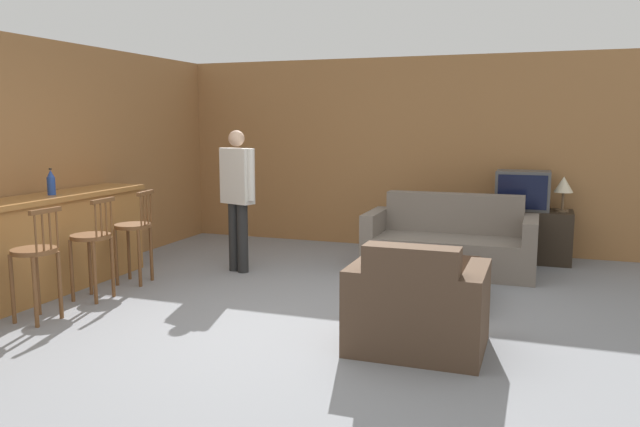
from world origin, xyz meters
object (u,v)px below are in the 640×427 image
(bar_chair_near, at_px, (36,260))
(table_lamp, at_px, (564,186))
(couch_far, at_px, (450,244))
(coffee_table, at_px, (443,270))
(bottle, at_px, (51,183))
(tv, at_px, (523,190))
(bar_chair_mid, at_px, (92,244))
(bar_chair_far, at_px, (134,233))
(armchair_near, at_px, (417,310))
(tv_unit, at_px, (521,235))
(person_by_window, at_px, (237,192))

(bar_chair_near, relative_size, table_lamp, 2.34)
(couch_far, xyz_separation_m, coffee_table, (0.11, -1.34, 0.01))
(bar_chair_near, xyz_separation_m, table_lamp, (4.35, 3.97, 0.41))
(bar_chair_near, distance_m, bottle, 1.17)
(couch_far, height_order, tv, tv)
(bar_chair_mid, relative_size, bar_chair_far, 1.00)
(armchair_near, height_order, coffee_table, armchair_near)
(couch_far, relative_size, coffee_table, 1.87)
(coffee_table, xyz_separation_m, tv, (0.65, 2.18, 0.57))
(bar_chair_mid, height_order, coffee_table, bar_chair_mid)
(coffee_table, distance_m, bottle, 4.00)
(armchair_near, relative_size, tv_unit, 0.83)
(person_by_window, bearing_deg, bottle, -134.64)
(tv, relative_size, table_lamp, 1.50)
(bar_chair_far, distance_m, person_by_window, 1.23)
(couch_far, bearing_deg, tv, 47.89)
(bar_chair_near, height_order, tv_unit, bar_chair_near)
(table_lamp, bearing_deg, coffee_table, -117.13)
(bar_chair_near, height_order, bottle, bottle)
(coffee_table, bearing_deg, bar_chair_near, -151.08)
(table_lamp, bearing_deg, bar_chair_mid, -143.30)
(bar_chair_near, bearing_deg, armchair_near, 7.49)
(bar_chair_far, relative_size, couch_far, 0.52)
(coffee_table, bearing_deg, bottle, -166.10)
(bar_chair_far, bearing_deg, bottle, -136.27)
(tv, relative_size, bottle, 2.39)
(bottle, bearing_deg, tv_unit, 35.05)
(couch_far, distance_m, tv, 1.27)
(tv_unit, distance_m, bottle, 5.50)
(tv_unit, distance_m, person_by_window, 3.58)
(tv, distance_m, person_by_window, 3.52)
(bar_chair_near, distance_m, table_lamp, 5.90)
(armchair_near, height_order, person_by_window, person_by_window)
(armchair_near, xyz_separation_m, tv_unit, (0.63, 3.54, 0.01))
(table_lamp, bearing_deg, tv_unit, 180.00)
(tv_unit, relative_size, bottle, 4.48)
(bar_chair_far, height_order, table_lamp, table_lamp)
(armchair_near, xyz_separation_m, coffee_table, (-0.01, 1.36, 0.00))
(couch_far, height_order, armchair_near, couch_far)
(tv_unit, xyz_separation_m, table_lamp, (0.47, 0.00, 0.63))
(bar_chair_far, distance_m, couch_far, 3.58)
(tv_unit, bearing_deg, bar_chair_mid, -140.11)
(table_lamp, bearing_deg, bottle, -147.61)
(bar_chair_mid, distance_m, bottle, 0.82)
(bottle, height_order, person_by_window, person_by_window)
(table_lamp, bearing_deg, person_by_window, -154.02)
(bar_chair_near, xyz_separation_m, tv, (3.88, 3.96, 0.34))
(bar_chair_mid, distance_m, bar_chair_far, 0.67)
(couch_far, distance_m, table_lamp, 1.63)
(armchair_near, bearing_deg, couch_far, 92.69)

